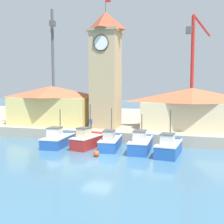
{
  "coord_description": "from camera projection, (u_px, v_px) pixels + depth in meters",
  "views": [
    {
      "loc": [
        7.9,
        -21.45,
        6.15
      ],
      "look_at": [
        -1.5,
        9.34,
        3.5
      ],
      "focal_mm": 42.0,
      "sensor_mm": 36.0,
      "label": 1
    }
  ],
  "objects": [
    {
      "name": "warehouse_right",
      "position": [
        192.0,
        108.0,
        33.32
      ],
      "size": [
        12.56,
        6.49,
        5.17
      ],
      "color": "beige",
      "rests_on": "quay_wharf"
    },
    {
      "name": "fishing_boat_far_left",
      "position": [
        58.0,
        139.0,
        28.96
      ],
      "size": [
        2.49,
        5.11,
        4.07
      ],
      "color": "#2356A8",
      "rests_on": "ground"
    },
    {
      "name": "ground_plane",
      "position": [
        97.0,
        160.0,
        23.25
      ],
      "size": [
        300.0,
        300.0,
        0.0
      ],
      "primitive_type": "plane",
      "color": "teal"
    },
    {
      "name": "mooring_buoy",
      "position": [
        96.0,
        154.0,
        24.36
      ],
      "size": [
        0.57,
        0.57,
        0.57
      ],
      "primitive_type": "sphere",
      "color": "#E54C19",
      "rests_on": "ground"
    },
    {
      "name": "port_crane_near",
      "position": [
        53.0,
        73.0,
        53.6
      ],
      "size": [
        5.07,
        7.73,
        21.07
      ],
      "color": "#353539",
      "rests_on": "quay_wharf"
    },
    {
      "name": "quay_wharf",
      "position": [
        147.0,
        120.0,
        49.26
      ],
      "size": [
        120.0,
        40.0,
        1.29
      ],
      "primitive_type": "cube",
      "color": "#A89E89",
      "rests_on": "ground"
    },
    {
      "name": "fishing_boat_center",
      "position": [
        169.0,
        147.0,
        24.89
      ],
      "size": [
        2.37,
        4.81,
        4.34
      ],
      "color": "#2356A8",
      "rests_on": "ground"
    },
    {
      "name": "fishing_boat_left_inner",
      "position": [
        110.0,
        142.0,
        27.6
      ],
      "size": [
        2.35,
        4.91,
        4.23
      ],
      "color": "#2356A8",
      "rests_on": "ground"
    },
    {
      "name": "port_crane_far",
      "position": [
        192.0,
        81.0,
        42.77
      ],
      "size": [
        4.06,
        6.75,
        17.11
      ],
      "color": "maroon",
      "rests_on": "quay_wharf"
    },
    {
      "name": "clock_tower",
      "position": [
        106.0,
        68.0,
        34.22
      ],
      "size": [
        3.92,
        3.92,
        16.59
      ],
      "color": "tan",
      "rests_on": "quay_wharf"
    },
    {
      "name": "fishing_boat_mid_left",
      "position": [
        141.0,
        144.0,
        26.42
      ],
      "size": [
        2.18,
        5.1,
        3.71
      ],
      "color": "#2356A8",
      "rests_on": "ground"
    },
    {
      "name": "warehouse_left",
      "position": [
        51.0,
        105.0,
        37.74
      ],
      "size": [
        12.15,
        5.52,
        5.5
      ],
      "color": "#E5D17A",
      "rests_on": "quay_wharf"
    },
    {
      "name": "dock_worker_near_tower",
      "position": [
        91.0,
        124.0,
        31.85
      ],
      "size": [
        0.34,
        0.22,
        1.62
      ],
      "color": "#33333D",
      "rests_on": "quay_wharf"
    },
    {
      "name": "fishing_boat_left_outer",
      "position": [
        88.0,
        140.0,
        28.15
      ],
      "size": [
        2.57,
        4.66,
        4.67
      ],
      "color": "#AD2823",
      "rests_on": "ground"
    }
  ]
}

